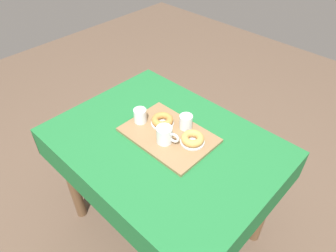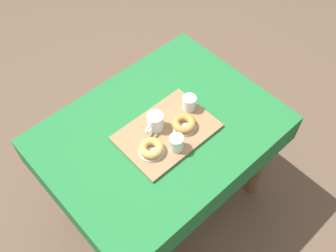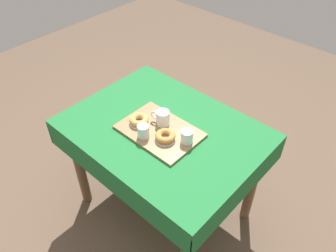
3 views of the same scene
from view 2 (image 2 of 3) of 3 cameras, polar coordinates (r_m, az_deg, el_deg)
name	(u,v)px [view 2 (image 2 of 3)]	position (r m, az deg, el deg)	size (l,w,h in m)	color
ground_plane	(162,199)	(2.51, -0.87, -10.66)	(6.00, 6.00, 0.00)	brown
dining_table	(161,142)	(1.94, -1.10, -2.37)	(1.12, 0.84, 0.76)	#1E6B33
serving_tray	(167,132)	(1.83, -0.18, -0.88)	(0.45, 0.31, 0.02)	olive
tea_mug_left	(155,122)	(1.80, -1.91, 0.56)	(0.12, 0.08, 0.09)	white
water_glass_near	(176,143)	(1.74, 1.23, -2.52)	(0.07, 0.07, 0.08)	white
water_glass_far	(189,103)	(1.88, 3.12, 3.35)	(0.07, 0.07, 0.08)	white
donut_plate_left	(151,151)	(1.76, -2.44, -3.64)	(0.12, 0.12, 0.01)	silver
sugar_donut_left	(151,148)	(1.74, -2.46, -3.24)	(0.11, 0.11, 0.04)	tan
donut_plate_right	(184,126)	(1.84, 2.32, -0.01)	(0.12, 0.12, 0.01)	silver
sugar_donut_right	(184,123)	(1.82, 2.34, 0.39)	(0.11, 0.11, 0.04)	#BC7F3D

